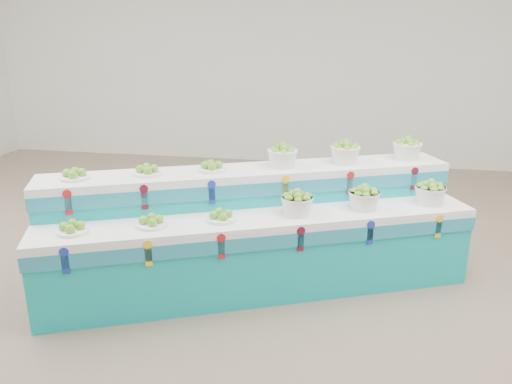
% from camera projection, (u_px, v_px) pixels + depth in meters
% --- Properties ---
extents(ground, '(10.00, 10.00, 0.00)m').
position_uv_depth(ground, '(179.00, 299.00, 4.34)').
color(ground, '#74624E').
rests_on(ground, ground).
extents(back_wall, '(10.00, 0.00, 10.00)m').
position_uv_depth(back_wall, '(271.00, 45.00, 8.42)').
color(back_wall, silver).
rests_on(back_wall, ground).
extents(display_stand, '(3.84, 2.39, 1.02)m').
position_uv_depth(display_stand, '(256.00, 230.00, 4.49)').
color(display_stand, '#11A8AD').
rests_on(display_stand, ground).
extents(plate_lower_left, '(0.33, 0.33, 0.10)m').
position_uv_depth(plate_lower_left, '(72.00, 227.00, 3.87)').
color(plate_lower_left, white).
rests_on(plate_lower_left, display_stand).
extents(plate_lower_mid, '(0.33, 0.33, 0.10)m').
position_uv_depth(plate_lower_mid, '(151.00, 220.00, 4.00)').
color(plate_lower_mid, white).
rests_on(plate_lower_mid, display_stand).
extents(plate_lower_right, '(0.33, 0.33, 0.10)m').
position_uv_depth(plate_lower_right, '(221.00, 215.00, 4.12)').
color(plate_lower_right, white).
rests_on(plate_lower_right, display_stand).
extents(basket_lower_left, '(0.36, 0.36, 0.21)m').
position_uv_depth(basket_lower_left, '(297.00, 203.00, 4.25)').
color(basket_lower_left, silver).
rests_on(basket_lower_left, display_stand).
extents(basket_lower_mid, '(0.36, 0.36, 0.21)m').
position_uv_depth(basket_lower_mid, '(364.00, 198.00, 4.38)').
color(basket_lower_mid, silver).
rests_on(basket_lower_mid, display_stand).
extents(basket_lower_right, '(0.36, 0.36, 0.21)m').
position_uv_depth(basket_lower_right, '(430.00, 193.00, 4.52)').
color(basket_lower_right, silver).
rests_on(basket_lower_right, display_stand).
extents(plate_upper_left, '(0.33, 0.33, 0.10)m').
position_uv_depth(plate_upper_left, '(74.00, 173.00, 4.21)').
color(plate_upper_left, white).
rests_on(plate_upper_left, display_stand).
extents(plate_upper_mid, '(0.33, 0.33, 0.10)m').
position_uv_depth(plate_upper_mid, '(147.00, 169.00, 4.34)').
color(plate_upper_mid, white).
rests_on(plate_upper_mid, display_stand).
extents(plate_upper_right, '(0.33, 0.33, 0.10)m').
position_uv_depth(plate_upper_right, '(212.00, 166.00, 4.46)').
color(plate_upper_right, white).
rests_on(plate_upper_right, display_stand).
extents(basket_upper_left, '(0.36, 0.36, 0.21)m').
position_uv_depth(basket_upper_left, '(282.00, 156.00, 4.59)').
color(basket_upper_left, silver).
rests_on(basket_upper_left, display_stand).
extents(basket_upper_mid, '(0.36, 0.36, 0.21)m').
position_uv_depth(basket_upper_mid, '(345.00, 152.00, 4.72)').
color(basket_upper_mid, silver).
rests_on(basket_upper_mid, display_stand).
extents(basket_upper_right, '(0.36, 0.36, 0.21)m').
position_uv_depth(basket_upper_right, '(407.00, 149.00, 4.86)').
color(basket_upper_right, silver).
rests_on(basket_upper_right, display_stand).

